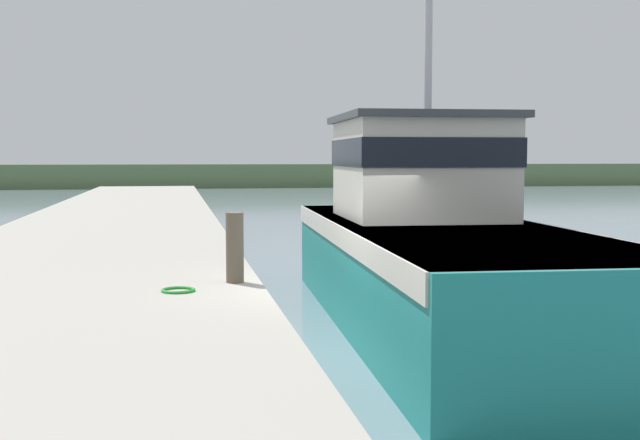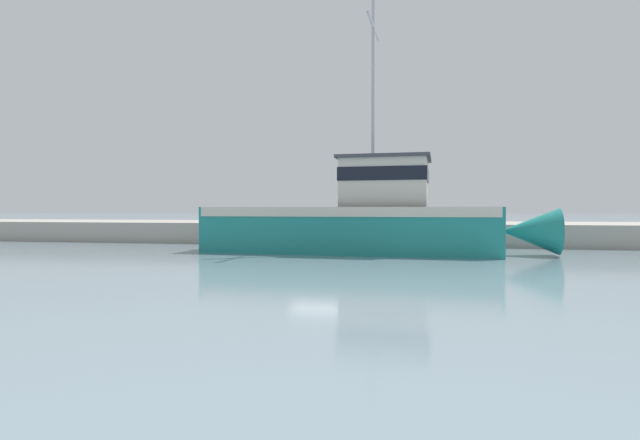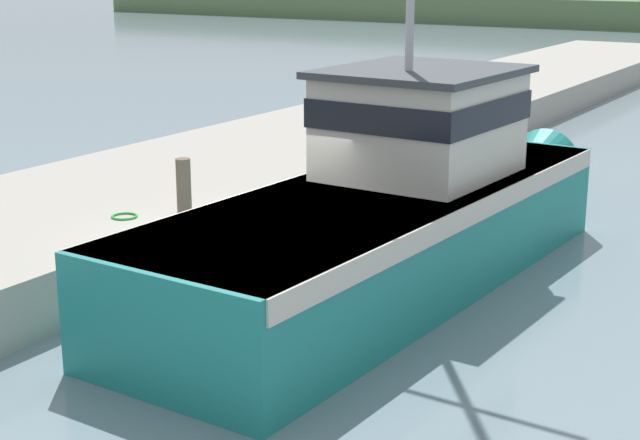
% 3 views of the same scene
% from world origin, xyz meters
% --- Properties ---
extents(ground_plane, '(320.00, 320.00, 0.00)m').
position_xyz_m(ground_plane, '(0.00, 0.00, 0.00)').
color(ground_plane, gray).
extents(dock_pier, '(5.75, 80.00, 0.97)m').
position_xyz_m(dock_pier, '(-4.22, 0.00, 0.49)').
color(dock_pier, '#A39E93').
rests_on(dock_pier, ground_plane).
extents(fishing_boat_main, '(3.85, 12.75, 9.95)m').
position_xyz_m(fishing_boat_main, '(1.71, 1.98, 1.30)').
color(fishing_boat_main, teal).
rests_on(fishing_boat_main, ground_plane).
extents(mooring_post, '(0.26, 0.26, 1.02)m').
position_xyz_m(mooring_post, '(-1.72, 0.54, 1.48)').
color(mooring_post, brown).
rests_on(mooring_post, dock_pier).
extents(hose_coil, '(0.46, 0.46, 0.04)m').
position_xyz_m(hose_coil, '(-2.54, -0.11, 0.99)').
color(hose_coil, green).
rests_on(hose_coil, dock_pier).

